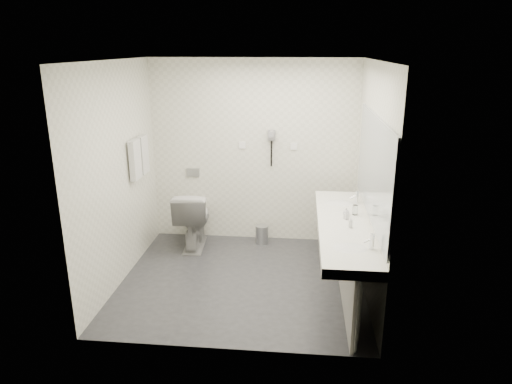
# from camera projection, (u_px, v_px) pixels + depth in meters

# --- Properties ---
(floor) EXTENTS (2.80, 2.80, 0.00)m
(floor) POSITION_uv_depth(u_px,v_px,m) (242.00, 280.00, 5.45)
(floor) COLOR #2D2E33
(floor) RESTS_ON ground
(ceiling) EXTENTS (2.80, 2.80, 0.00)m
(ceiling) POSITION_uv_depth(u_px,v_px,m) (240.00, 60.00, 4.69)
(ceiling) COLOR white
(ceiling) RESTS_ON wall_back
(wall_back) EXTENTS (2.80, 0.00, 2.80)m
(wall_back) POSITION_uv_depth(u_px,v_px,m) (253.00, 152.00, 6.30)
(wall_back) COLOR white
(wall_back) RESTS_ON floor
(wall_front) EXTENTS (2.80, 0.00, 2.80)m
(wall_front) POSITION_uv_depth(u_px,v_px,m) (221.00, 221.00, 3.84)
(wall_front) COLOR white
(wall_front) RESTS_ON floor
(wall_left) EXTENTS (0.00, 2.60, 2.60)m
(wall_left) POSITION_uv_depth(u_px,v_px,m) (118.00, 175.00, 5.20)
(wall_left) COLOR white
(wall_left) RESTS_ON floor
(wall_right) EXTENTS (0.00, 2.60, 2.60)m
(wall_right) POSITION_uv_depth(u_px,v_px,m) (371.00, 182.00, 4.94)
(wall_right) COLOR white
(wall_right) RESTS_ON floor
(vanity_counter) EXTENTS (0.55, 2.20, 0.10)m
(vanity_counter) POSITION_uv_depth(u_px,v_px,m) (344.00, 227.00, 4.91)
(vanity_counter) COLOR white
(vanity_counter) RESTS_ON floor
(vanity_panel) EXTENTS (0.03, 2.15, 0.75)m
(vanity_panel) POSITION_uv_depth(u_px,v_px,m) (344.00, 263.00, 5.04)
(vanity_panel) COLOR gray
(vanity_panel) RESTS_ON floor
(vanity_post_near) EXTENTS (0.06, 0.06, 0.75)m
(vanity_post_near) POSITION_uv_depth(u_px,v_px,m) (357.00, 316.00, 4.05)
(vanity_post_near) COLOR silver
(vanity_post_near) RESTS_ON floor
(vanity_post_far) EXTENTS (0.06, 0.06, 0.75)m
(vanity_post_far) POSITION_uv_depth(u_px,v_px,m) (340.00, 228.00, 6.02)
(vanity_post_far) COLOR silver
(vanity_post_far) RESTS_ON floor
(mirror) EXTENTS (0.02, 2.20, 1.05)m
(mirror) POSITION_uv_depth(u_px,v_px,m) (373.00, 168.00, 4.69)
(mirror) COLOR #B2BCC6
(mirror) RESTS_ON wall_right
(basin_near) EXTENTS (0.40, 0.31, 0.05)m
(basin_near) POSITION_uv_depth(u_px,v_px,m) (350.00, 249.00, 4.28)
(basin_near) COLOR white
(basin_near) RESTS_ON vanity_counter
(basin_far) EXTENTS (0.40, 0.31, 0.05)m
(basin_far) POSITION_uv_depth(u_px,v_px,m) (340.00, 204.00, 5.52)
(basin_far) COLOR white
(basin_far) RESTS_ON vanity_counter
(faucet_near) EXTENTS (0.04, 0.04, 0.15)m
(faucet_near) POSITION_uv_depth(u_px,v_px,m) (372.00, 241.00, 4.24)
(faucet_near) COLOR silver
(faucet_near) RESTS_ON vanity_counter
(faucet_far) EXTENTS (0.04, 0.04, 0.15)m
(faucet_far) POSITION_uv_depth(u_px,v_px,m) (357.00, 197.00, 5.47)
(faucet_far) COLOR silver
(faucet_far) RESTS_ON vanity_counter
(soap_bottle_a) EXTENTS (0.06, 0.06, 0.10)m
(soap_bottle_a) POSITION_uv_depth(u_px,v_px,m) (346.00, 215.00, 4.98)
(soap_bottle_a) COLOR silver
(soap_bottle_a) RESTS_ON vanity_counter
(soap_bottle_b) EXTENTS (0.08, 0.08, 0.09)m
(soap_bottle_b) POSITION_uv_depth(u_px,v_px,m) (346.00, 212.00, 5.08)
(soap_bottle_b) COLOR silver
(soap_bottle_b) RESTS_ON vanity_counter
(soap_bottle_c) EXTENTS (0.06, 0.06, 0.11)m
(soap_bottle_c) POSITION_uv_depth(u_px,v_px,m) (351.00, 223.00, 4.74)
(soap_bottle_c) COLOR silver
(soap_bottle_c) RESTS_ON vanity_counter
(glass_left) EXTENTS (0.07, 0.07, 0.11)m
(glass_left) POSITION_uv_depth(u_px,v_px,m) (355.00, 210.00, 5.11)
(glass_left) COLOR silver
(glass_left) RESTS_ON vanity_counter
(toilet) EXTENTS (0.51, 0.82, 0.80)m
(toilet) POSITION_uv_depth(u_px,v_px,m) (193.00, 219.00, 6.27)
(toilet) COLOR white
(toilet) RESTS_ON floor
(flush_plate) EXTENTS (0.18, 0.02, 0.12)m
(flush_plate) POSITION_uv_depth(u_px,v_px,m) (193.00, 172.00, 6.46)
(flush_plate) COLOR #B2B5BA
(flush_plate) RESTS_ON wall_back
(pedal_bin) EXTENTS (0.19, 0.19, 0.25)m
(pedal_bin) POSITION_uv_depth(u_px,v_px,m) (262.00, 235.00, 6.44)
(pedal_bin) COLOR #B2B5BA
(pedal_bin) RESTS_ON floor
(bin_lid) EXTENTS (0.18, 0.18, 0.02)m
(bin_lid) POSITION_uv_depth(u_px,v_px,m) (262.00, 226.00, 6.40)
(bin_lid) COLOR #B2B5BA
(bin_lid) RESTS_ON pedal_bin
(towel_rail) EXTENTS (0.02, 0.62, 0.02)m
(towel_rail) POSITION_uv_depth(u_px,v_px,m) (137.00, 139.00, 5.63)
(towel_rail) COLOR silver
(towel_rail) RESTS_ON wall_left
(towel_near) EXTENTS (0.07, 0.24, 0.48)m
(towel_near) POSITION_uv_depth(u_px,v_px,m) (135.00, 160.00, 5.56)
(towel_near) COLOR silver
(towel_near) RESTS_ON towel_rail
(towel_far) EXTENTS (0.07, 0.24, 0.48)m
(towel_far) POSITION_uv_depth(u_px,v_px,m) (143.00, 155.00, 5.83)
(towel_far) COLOR silver
(towel_far) RESTS_ON towel_rail
(dryer_cradle) EXTENTS (0.10, 0.04, 0.14)m
(dryer_cradle) POSITION_uv_depth(u_px,v_px,m) (272.00, 135.00, 6.18)
(dryer_cradle) COLOR gray
(dryer_cradle) RESTS_ON wall_back
(dryer_barrel) EXTENTS (0.08, 0.14, 0.08)m
(dryer_barrel) POSITION_uv_depth(u_px,v_px,m) (271.00, 134.00, 6.10)
(dryer_barrel) COLOR gray
(dryer_barrel) RESTS_ON dryer_cradle
(dryer_cord) EXTENTS (0.02, 0.02, 0.35)m
(dryer_cord) POSITION_uv_depth(u_px,v_px,m) (271.00, 154.00, 6.24)
(dryer_cord) COLOR black
(dryer_cord) RESTS_ON dryer_cradle
(switch_plate_a) EXTENTS (0.09, 0.02, 0.09)m
(switch_plate_a) POSITION_uv_depth(u_px,v_px,m) (242.00, 145.00, 6.28)
(switch_plate_a) COLOR white
(switch_plate_a) RESTS_ON wall_back
(switch_plate_b) EXTENTS (0.09, 0.02, 0.09)m
(switch_plate_b) POSITION_uv_depth(u_px,v_px,m) (294.00, 146.00, 6.21)
(switch_plate_b) COLOR white
(switch_plate_b) RESTS_ON wall_back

